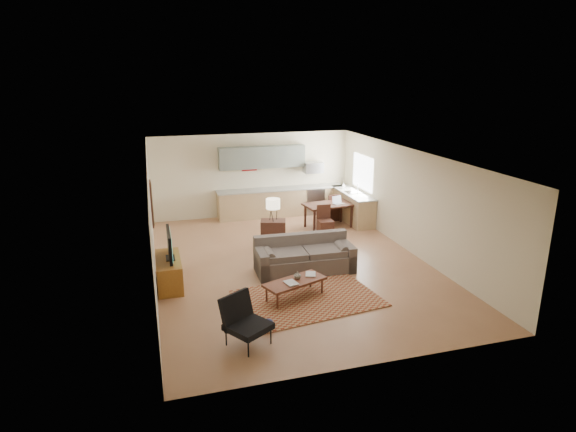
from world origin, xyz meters
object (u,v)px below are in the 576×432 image
object	(u,v)px
sofa	(305,255)
dining_table	(328,216)
coffee_table	(295,289)
armchair	(248,322)
tv_credenza	(169,272)
console_table	(273,234)

from	to	relation	value
sofa	dining_table	distance (m)	3.53
dining_table	coffee_table	bearing A→B (deg)	-126.51
sofa	dining_table	size ratio (longest dim) A/B	1.65
coffee_table	sofa	bearing A→B (deg)	43.12
armchair	tv_credenza	world-z (taller)	armchair
coffee_table	armchair	bearing A→B (deg)	-151.66
armchair	console_table	world-z (taller)	armchair
console_table	sofa	bearing A→B (deg)	-64.25
sofa	coffee_table	world-z (taller)	sofa
armchair	console_table	xyz separation A→B (m)	(1.63, 4.60, -0.05)
sofa	console_table	world-z (taller)	sofa
armchair	tv_credenza	distance (m)	3.14
armchair	tv_credenza	xyz separation A→B (m)	(-1.19, 2.90, -0.12)
armchair	console_table	bearing A→B (deg)	37.75
sofa	tv_credenza	xyz separation A→B (m)	(-3.13, 0.08, -0.10)
coffee_table	console_table	bearing A→B (deg)	62.99
tv_credenza	dining_table	world-z (taller)	dining_table
sofa	dining_table	xyz separation A→B (m)	(1.76, 3.06, -0.05)
armchair	tv_credenza	size ratio (longest dim) A/B	0.64
dining_table	sofa	bearing A→B (deg)	-127.63
armchair	dining_table	size ratio (longest dim) A/B	0.60
dining_table	tv_credenza	bearing A→B (deg)	-156.43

